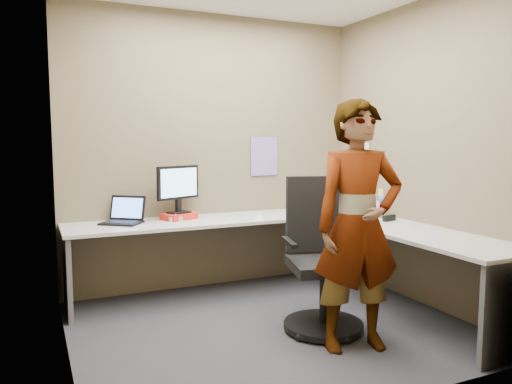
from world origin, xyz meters
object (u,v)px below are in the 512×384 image
desk (296,240)px  monitor (178,185)px  office_chair (321,268)px  person (358,226)px

desk → monitor: monitor is taller
desk → monitor: size_ratio=6.73×
office_chair → person: person is taller
desk → person: bearing=-93.2°
desk → office_chair: (-0.08, -0.56, -0.11)m
desk → person: (-0.05, -0.99, 0.29)m
desk → monitor: 1.21m
desk → office_chair: 0.58m
desk → office_chair: bearing=-98.6°
desk → office_chair: size_ratio=2.56×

